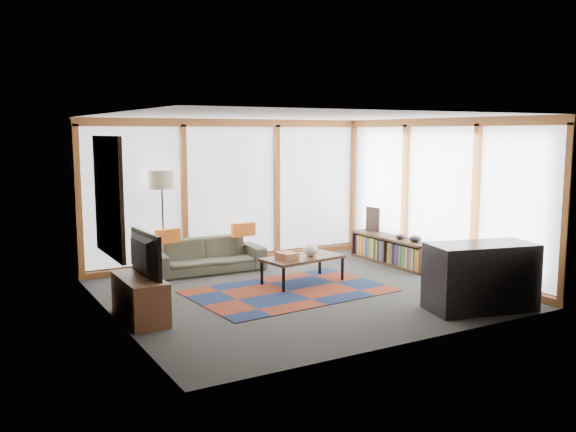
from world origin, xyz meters
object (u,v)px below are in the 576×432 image
coffee_table (303,270)px  television (138,254)px  sofa (207,255)px  tv_console (140,298)px  floor_lamp (163,222)px  bookshelf (391,250)px  bar_counter (481,277)px

coffee_table → television: 2.89m
sofa → tv_console: 2.72m
floor_lamp → bookshelf: (3.82, -1.29, -0.63)m
television → sofa: bearing=-43.4°
bookshelf → television: size_ratio=1.98×
coffee_table → bar_counter: 2.77m
bar_counter → floor_lamp: bearing=139.8°
coffee_table → television: (-2.77, -0.55, 0.62)m
television → tv_console: bearing=165.9°
coffee_table → floor_lamp: bearing=134.9°
sofa → floor_lamp: 0.93m
bar_counter → bookshelf: bearing=87.9°
tv_console → television: bearing=78.6°
floor_lamp → bar_counter: bearing=-53.9°
floor_lamp → coffee_table: 2.50m
floor_lamp → bar_counter: size_ratio=1.23×
coffee_table → bookshelf: (2.12, 0.42, 0.03)m
sofa → coffee_table: size_ratio=1.53×
bookshelf → television: television is taller
tv_console → television: television is taller
sofa → bookshelf: (3.14, -1.06, -0.04)m
tv_console → coffee_table: bearing=12.1°
floor_lamp → television: (-1.07, -2.26, -0.04)m
bookshelf → bar_counter: 2.97m
bookshelf → sofa: bearing=161.3°
bookshelf → tv_console: 5.00m
floor_lamp → tv_console: floor_lamp is taller
floor_lamp → bookshelf: size_ratio=0.89×
sofa → bookshelf: size_ratio=0.99×
sofa → television: (-1.75, -2.03, 0.55)m
tv_console → floor_lamp: bearing=65.0°
bar_counter → sofa: bearing=134.5°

